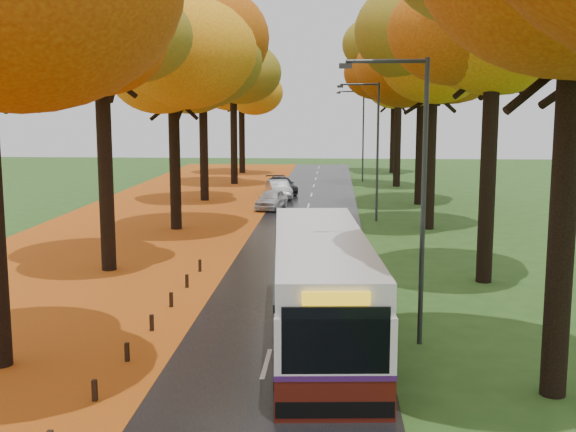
# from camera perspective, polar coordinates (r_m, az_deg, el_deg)

# --- Properties ---
(road) EXTENTS (6.50, 90.00, 0.04)m
(road) POSITION_cam_1_polar(r_m,az_deg,el_deg) (37.62, 1.01, -1.51)
(road) COLOR black
(road) RESTS_ON ground
(centre_line) EXTENTS (0.12, 90.00, 0.01)m
(centre_line) POSITION_cam_1_polar(r_m,az_deg,el_deg) (37.62, 1.01, -1.48)
(centre_line) COLOR silver
(centre_line) RESTS_ON road
(leaf_verge) EXTENTS (12.00, 90.00, 0.02)m
(leaf_verge) POSITION_cam_1_polar(r_m,az_deg,el_deg) (39.09, -12.29, -1.34)
(leaf_verge) COLOR #95460D
(leaf_verge) RESTS_ON ground
(leaf_drift) EXTENTS (0.90, 90.00, 0.01)m
(leaf_drift) POSITION_cam_1_polar(r_m,az_deg,el_deg) (37.88, -3.60, -1.42)
(leaf_drift) COLOR #B74B12
(leaf_drift) RESTS_ON road
(trees_left) EXTENTS (9.20, 74.00, 13.88)m
(trees_left) POSITION_cam_1_polar(r_m,az_deg,el_deg) (40.14, -9.36, 12.65)
(trees_left) COLOR black
(trees_left) RESTS_ON ground
(trees_right) EXTENTS (9.30, 74.20, 13.96)m
(trees_right) POSITION_cam_1_polar(r_m,az_deg,el_deg) (39.38, 11.98, 12.89)
(trees_right) COLOR black
(trees_right) RESTS_ON ground
(bollard_row) EXTENTS (0.11, 23.51, 0.52)m
(bollard_row) POSITION_cam_1_polar(r_m,az_deg,el_deg) (18.70, -13.74, -11.75)
(bollard_row) COLOR black
(bollard_row) RESTS_ON ground
(streetlamp_near) EXTENTS (2.45, 0.18, 8.00)m
(streetlamp_near) POSITION_cam_1_polar(r_m,az_deg,el_deg) (20.20, 9.99, 2.90)
(streetlamp_near) COLOR #333538
(streetlamp_near) RESTS_ON ground
(streetlamp_mid) EXTENTS (2.45, 0.18, 8.00)m
(streetlamp_mid) POSITION_cam_1_polar(r_m,az_deg,el_deg) (42.08, 6.76, 5.95)
(streetlamp_mid) COLOR #333538
(streetlamp_mid) RESTS_ON ground
(streetlamp_far) EXTENTS (2.45, 0.18, 8.00)m
(streetlamp_far) POSITION_cam_1_polar(r_m,az_deg,el_deg) (64.04, 5.74, 6.91)
(streetlamp_far) COLOR #333538
(streetlamp_far) RESTS_ON ground
(bus) EXTENTS (3.48, 11.60, 3.01)m
(bus) POSITION_cam_1_polar(r_m,az_deg,el_deg) (20.83, 2.58, -5.46)
(bus) COLOR #46120A
(bus) RESTS_ON road
(car_white) EXTENTS (2.14, 3.93, 1.27)m
(car_white) POSITION_cam_1_polar(r_m,az_deg,el_deg) (46.81, -1.32, 1.33)
(car_white) COLOR silver
(car_white) RESTS_ON road
(car_silver) EXTENTS (2.37, 4.20, 1.31)m
(car_silver) POSITION_cam_1_polar(r_m,az_deg,el_deg) (52.24, -0.75, 2.13)
(car_silver) COLOR gray
(car_silver) RESTS_ON road
(car_dark) EXTENTS (3.03, 4.67, 1.26)m
(car_dark) POSITION_cam_1_polar(r_m,az_deg,el_deg) (55.16, -0.53, 2.45)
(car_dark) COLOR black
(car_dark) RESTS_ON road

